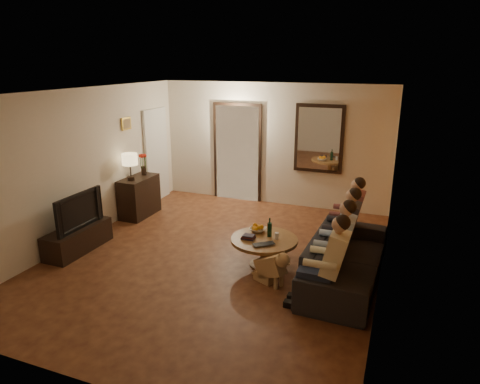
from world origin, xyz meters
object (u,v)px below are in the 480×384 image
at_px(person_c, 343,232).
at_px(laptop, 265,246).
at_px(sofa, 346,258).
at_px(person_b, 337,248).
at_px(dresser, 139,197).
at_px(table_lamp, 130,167).
at_px(tv, 75,210).
at_px(person_a, 329,268).
at_px(bowl, 258,230).
at_px(person_d, 349,219).
at_px(dog, 270,265).
at_px(tv_stand, 78,239).
at_px(coffee_table, 264,252).
at_px(wine_bottle, 270,227).

relative_size(person_c, laptop, 3.65).
xyz_separation_m(sofa, person_b, (-0.10, -0.30, 0.26)).
bearing_deg(dresser, table_lamp, -90.00).
xyz_separation_m(tv, person_a, (4.18, -0.32, -0.10)).
height_order(person_c, bowl, person_c).
height_order(person_c, person_d, same).
bearing_deg(dog, person_d, 82.68).
xyz_separation_m(person_c, person_d, (0.00, 0.60, 0.00)).
bearing_deg(tv_stand, sofa, 7.74).
relative_size(sofa, coffee_table, 2.30).
height_order(tv, person_a, person_a).
relative_size(tv_stand, person_c, 1.02).
bearing_deg(table_lamp, person_c, -9.50).
bearing_deg(bowl, person_b, -21.72).
bearing_deg(dresser, wine_bottle, -19.83).
relative_size(sofa, dog, 4.18).
bearing_deg(dog, tv_stand, -153.91).
xyz_separation_m(dresser, bowl, (2.87, -1.00, 0.08)).
xyz_separation_m(person_c, dog, (-0.87, -0.80, -0.32)).
bearing_deg(tv_stand, tv, 0.00).
height_order(person_a, person_b, same).
height_order(sofa, person_b, person_b).
height_order(tv_stand, coffee_table, coffee_table).
xyz_separation_m(coffee_table, bowl, (-0.18, 0.22, 0.26)).
xyz_separation_m(tv_stand, wine_bottle, (3.10, 0.68, 0.40)).
height_order(person_a, wine_bottle, person_a).
bearing_deg(person_b, sofa, 71.57).
bearing_deg(coffee_table, tv, -169.20).
distance_m(tv_stand, person_c, 4.29).
relative_size(table_lamp, dog, 0.96).
bearing_deg(person_b, laptop, 178.85).
bearing_deg(tv_stand, wine_bottle, 12.41).
bearing_deg(wine_bottle, tv, -167.59).
relative_size(person_a, person_d, 1.00).
xyz_separation_m(sofa, wine_bottle, (-1.18, 0.10, 0.26)).
relative_size(dresser, tv_stand, 0.73).
height_order(table_lamp, person_a, table_lamp).
relative_size(dog, bowl, 2.16).
bearing_deg(sofa, person_b, 163.82).
distance_m(table_lamp, tv, 1.62).
xyz_separation_m(person_a, bowl, (-1.31, 1.12, -0.12)).
distance_m(table_lamp, person_d, 4.21).
bearing_deg(person_c, coffee_table, -165.12).
distance_m(tv, bowl, 2.99).
bearing_deg(tv, laptop, -84.52).
bearing_deg(wine_bottle, person_a, -42.90).
bearing_deg(wine_bottle, dog, -71.12).
relative_size(sofa, person_a, 1.95).
bearing_deg(person_d, person_c, -90.00).
distance_m(tv, dog, 3.34).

